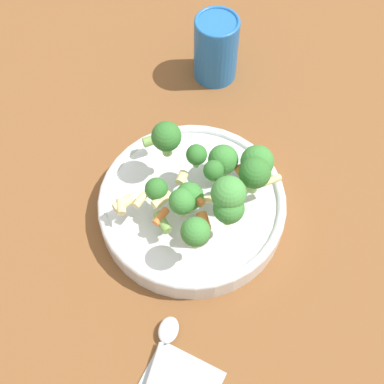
{
  "coord_description": "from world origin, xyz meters",
  "views": [
    {
      "loc": [
        0.38,
        0.06,
        0.7
      ],
      "look_at": [
        0.0,
        0.0,
        0.06
      ],
      "focal_mm": 50.0,
      "sensor_mm": 36.0,
      "label": 1
    }
  ],
  "objects": [
    {
      "name": "ground_plane",
      "position": [
        0.0,
        0.0,
        0.0
      ],
      "size": [
        3.0,
        3.0,
        0.0
      ],
      "primitive_type": "plane",
      "color": "brown"
    },
    {
      "name": "bowl",
      "position": [
        0.0,
        0.0,
        0.02
      ],
      "size": [
        0.27,
        0.27,
        0.04
      ],
      "color": "silver",
      "rests_on": "ground_plane"
    },
    {
      "name": "pasta_salad",
      "position": [
        0.0,
        0.03,
        0.1
      ],
      "size": [
        0.19,
        0.22,
        0.1
      ],
      "color": "#8CB766",
      "rests_on": "bowl"
    },
    {
      "name": "cup",
      "position": [
        -0.28,
        -0.01,
        0.06
      ],
      "size": [
        0.07,
        0.07,
        0.12
      ],
      "color": "#2366B2",
      "rests_on": "ground_plane"
    },
    {
      "name": "spoon",
      "position": [
        0.23,
        -0.01,
        0.01
      ],
      "size": [
        0.19,
        0.04,
        0.01
      ],
      "rotation": [
        0.0,
        0.0,
        9.31
      ],
      "color": "silver",
      "rests_on": "napkin"
    }
  ]
}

